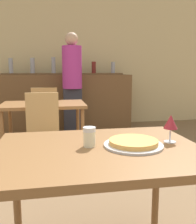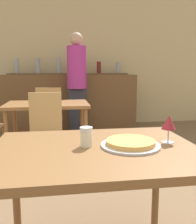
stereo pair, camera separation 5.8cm
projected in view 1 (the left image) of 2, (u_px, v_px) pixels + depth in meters
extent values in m
cube|color=#D1B784|center=(63.00, 60.00, 5.33)|extent=(8.00, 0.05, 2.80)
cube|color=brown|center=(99.00, 151.00, 1.33)|extent=(1.10, 0.84, 0.04)
cylinder|color=brown|center=(17.00, 195.00, 1.65)|extent=(0.05, 0.05, 0.74)
cylinder|color=brown|center=(156.00, 183.00, 1.83)|extent=(0.05, 0.05, 0.74)
cube|color=brown|center=(43.00, 105.00, 3.34)|extent=(1.10, 0.72, 0.04)
cylinder|color=brown|center=(3.00, 140.00, 3.02)|extent=(0.05, 0.05, 0.71)
cylinder|color=brown|center=(83.00, 136.00, 3.20)|extent=(0.05, 0.05, 0.71)
cylinder|color=brown|center=(11.00, 129.00, 3.60)|extent=(0.05, 0.05, 0.71)
cylinder|color=brown|center=(78.00, 126.00, 3.78)|extent=(0.05, 0.05, 0.71)
cube|color=brown|center=(65.00, 103.00, 4.98)|extent=(2.60, 0.56, 1.10)
cube|color=brown|center=(64.00, 74.00, 5.03)|extent=(2.39, 0.24, 0.03)
cylinder|color=#9999A3|center=(11.00, 66.00, 4.82)|extent=(0.08, 0.08, 0.29)
cylinder|color=#9999A3|center=(32.00, 66.00, 4.89)|extent=(0.09, 0.09, 0.30)
cylinder|color=#9999A3|center=(53.00, 65.00, 4.96)|extent=(0.08, 0.08, 0.31)
cylinder|color=black|center=(74.00, 67.00, 5.04)|extent=(0.09, 0.09, 0.23)
cylinder|color=maroon|center=(94.00, 67.00, 5.11)|extent=(0.09, 0.09, 0.23)
cylinder|color=#9999A3|center=(113.00, 68.00, 5.18)|extent=(0.08, 0.08, 0.23)
cube|color=tan|center=(43.00, 138.00, 2.80)|extent=(0.40, 0.40, 0.04)
cube|color=tan|center=(42.00, 113.00, 2.93)|extent=(0.38, 0.04, 0.48)
cylinder|color=tan|center=(26.00, 164.00, 2.64)|extent=(0.03, 0.03, 0.41)
cylinder|color=tan|center=(59.00, 162.00, 2.70)|extent=(0.03, 0.03, 0.41)
cylinder|color=tan|center=(29.00, 153.00, 2.97)|extent=(0.03, 0.03, 0.41)
cylinder|color=tan|center=(58.00, 152.00, 3.03)|extent=(0.03, 0.03, 0.41)
cube|color=tan|center=(45.00, 118.00, 3.98)|extent=(0.40, 0.40, 0.04)
cube|color=tan|center=(45.00, 104.00, 3.76)|extent=(0.38, 0.04, 0.48)
cylinder|color=tan|center=(56.00, 129.00, 4.21)|extent=(0.03, 0.03, 0.41)
cylinder|color=tan|center=(36.00, 130.00, 4.15)|extent=(0.03, 0.03, 0.41)
cylinder|color=tan|center=(57.00, 134.00, 3.88)|extent=(0.03, 0.03, 0.41)
cylinder|color=tan|center=(34.00, 135.00, 3.82)|extent=(0.03, 0.03, 0.41)
cylinder|color=#B7B7BC|center=(133.00, 145.00, 1.35)|extent=(0.32, 0.32, 0.01)
cylinder|color=gold|center=(133.00, 142.00, 1.35)|extent=(0.26, 0.26, 0.02)
cylinder|color=beige|center=(89.00, 139.00, 1.34)|extent=(0.07, 0.07, 0.08)
cylinder|color=silver|center=(89.00, 129.00, 1.33)|extent=(0.07, 0.07, 0.02)
cube|color=#2D2D38|center=(73.00, 113.00, 4.46)|extent=(0.32, 0.18, 0.87)
cylinder|color=#B2338C|center=(72.00, 67.00, 4.33)|extent=(0.34, 0.34, 0.73)
sphere|color=tan|center=(72.00, 39.00, 4.25)|extent=(0.23, 0.23, 0.23)
cylinder|color=silver|center=(170.00, 142.00, 1.43)|extent=(0.07, 0.07, 0.00)
cylinder|color=silver|center=(170.00, 135.00, 1.42)|extent=(0.01, 0.01, 0.07)
cone|color=maroon|center=(171.00, 122.00, 1.41)|extent=(0.08, 0.08, 0.08)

